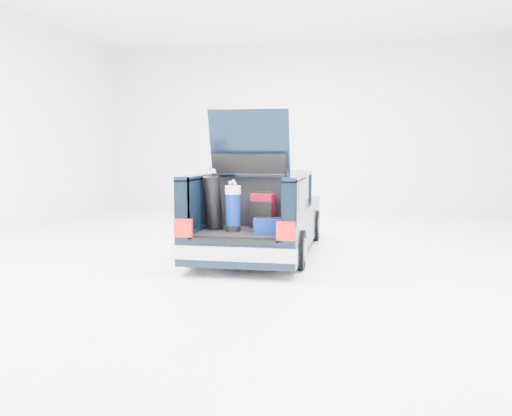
% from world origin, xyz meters
% --- Properties ---
extents(ground, '(14.00, 14.00, 0.00)m').
position_xyz_m(ground, '(0.00, 0.00, 0.00)').
color(ground, white).
rests_on(ground, ground).
extents(car, '(1.87, 4.65, 2.47)m').
position_xyz_m(car, '(-0.00, 0.11, 0.67)').
color(car, black).
rests_on(car, ground).
extents(red_suitcase, '(0.37, 0.26, 0.57)m').
position_xyz_m(red_suitcase, '(0.22, -1.09, 0.87)').
color(red_suitcase, '#6A0312').
rests_on(red_suitcase, car).
extents(black_golf_bag, '(0.34, 0.42, 0.94)m').
position_xyz_m(black_golf_bag, '(-0.50, -1.41, 1.02)').
color(black_golf_bag, black).
rests_on(black_golf_bag, car).
extents(blue_golf_bag, '(0.27, 0.27, 0.78)m').
position_xyz_m(blue_golf_bag, '(-0.15, -1.55, 0.96)').
color(blue_golf_bag, black).
rests_on(blue_golf_bag, car).
extents(blue_duffel, '(0.50, 0.37, 0.24)m').
position_xyz_m(blue_duffel, '(0.42, -1.65, 0.71)').
color(blue_duffel, navy).
rests_on(blue_duffel, car).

